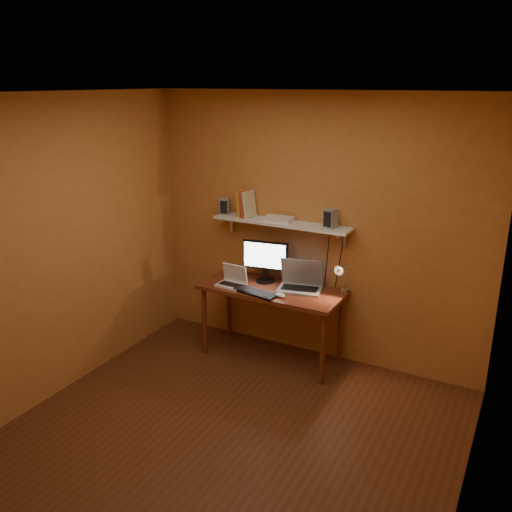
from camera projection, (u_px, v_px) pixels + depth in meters
The scene contains 14 objects.
room at pixel (230, 281), 3.90m from camera, with size 3.44×3.24×2.64m.
desk at pixel (272, 296), 5.31m from camera, with size 1.40×0.60×0.75m.
wall_shelf at pixel (281, 223), 5.25m from camera, with size 1.40×0.25×0.21m.
monitor at pixel (265, 259), 5.38m from camera, with size 0.46×0.22×0.42m.
laptop at pixel (301, 281), 5.24m from camera, with size 0.46×0.37×0.30m.
netbook at pixel (233, 280), 5.33m from camera, with size 0.28×0.21×0.21m.
keyboard at pixel (255, 292), 5.14m from camera, with size 0.44×0.15×0.02m, color black.
mouse at pixel (280, 295), 5.05m from camera, with size 0.10×0.07×0.04m, color white.
desk_lamp at pixel (342, 275), 5.02m from camera, with size 0.09×0.23×0.38m.
speaker_left at pixel (225, 206), 5.51m from camera, with size 0.09×0.09×0.17m, color gray.
speaker_right at pixel (331, 218), 5.00m from camera, with size 0.10×0.10×0.18m, color gray.
books at pixel (246, 204), 5.39m from camera, with size 0.15×0.18×0.27m.
shelf_camera at pixel (242, 215), 5.38m from camera, with size 0.09×0.05×0.05m.
router at pixel (279, 219), 5.25m from camera, with size 0.27×0.18×0.05m, color white.
Camera 1 is at (1.89, -3.13, 2.68)m, focal length 38.00 mm.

